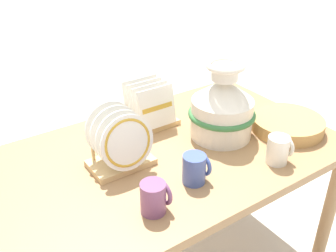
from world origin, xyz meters
name	(u,v)px	position (x,y,z in m)	size (l,w,h in m)	color
display_table	(168,166)	(0.00, 0.00, 0.56)	(1.32, 0.80, 0.63)	#9E754C
ceramic_vase	(222,106)	(0.24, -0.02, 0.75)	(0.27, 0.27, 0.31)	silver
dish_rack_round_plates	(121,146)	(-0.19, 0.01, 0.71)	(0.22, 0.16, 0.22)	tan
dish_rack_square_plates	(149,112)	(0.05, 0.21, 0.69)	(0.22, 0.16, 0.19)	tan
wicker_charger_stack	(288,124)	(0.50, -0.14, 0.65)	(0.29, 0.29, 0.05)	tan
mug_cream_glaze	(279,149)	(0.29, -0.28, 0.68)	(0.09, 0.08, 0.10)	silver
mug_plum_glaze	(155,197)	(-0.22, -0.25, 0.68)	(0.09, 0.08, 0.10)	#7A4770
mug_cobalt_glaze	(195,168)	(-0.03, -0.20, 0.68)	(0.09, 0.08, 0.10)	#42569E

